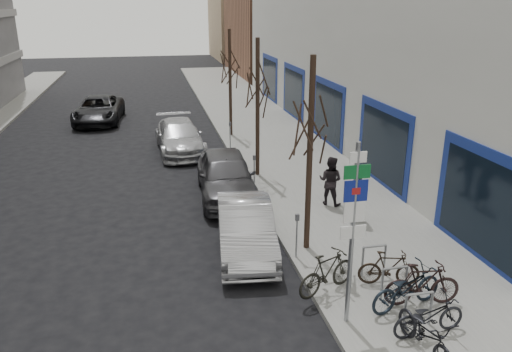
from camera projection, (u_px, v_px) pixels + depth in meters
name	position (u px, v px, depth m)	size (l,w,h in m)	color
ground	(238.00, 341.00, 10.49)	(120.00, 120.00, 0.00)	black
sidewalk_east	(302.00, 173.00, 20.59)	(5.00, 70.00, 0.15)	slate
commercial_building	(493.00, 36.00, 26.99)	(20.00, 32.00, 10.00)	#B7B7B2
brick_building_far	(296.00, 32.00, 48.66)	(12.00, 14.00, 8.00)	brown
tan_building_far	(266.00, 21.00, 62.44)	(13.00, 12.00, 9.00)	#937A5B
highway_sign_pole	(353.00, 225.00, 10.15)	(0.55, 0.10, 4.20)	gray
bike_rack	(394.00, 279.00, 11.58)	(0.66, 2.26, 0.83)	gray
tree_near	(311.00, 110.00, 12.88)	(1.80, 1.80, 5.50)	black
tree_mid	(258.00, 76.00, 18.88)	(1.80, 1.80, 5.50)	black
tree_far	(230.00, 58.00, 24.87)	(1.80, 1.80, 5.50)	black
meter_front	(297.00, 231.00, 13.38)	(0.10, 0.08, 1.27)	gray
meter_mid	(254.00, 168.00, 18.46)	(0.10, 0.08, 1.27)	gray
meter_back	(230.00, 132.00, 23.53)	(0.10, 0.08, 1.27)	gray
bike_near_left	(426.00, 330.00, 9.70)	(0.55, 1.81, 1.11)	black
bike_near_right	(422.00, 284.00, 11.32)	(0.53, 1.79, 1.09)	black
bike_mid_curb	(407.00, 285.00, 11.20)	(0.58, 1.93, 1.18)	black
bike_mid_inner	(327.00, 272.00, 11.83)	(0.53, 1.77, 1.07)	black
bike_far_curb	(429.00, 313.00, 10.31)	(0.50, 1.66, 1.01)	black
bike_far_inner	(389.00, 268.00, 12.16)	(0.45, 1.52, 0.92)	black
parked_car_front	(246.00, 228.00, 14.07)	(1.51, 4.32, 1.42)	#B3B3B8
parked_car_mid	(226.00, 175.00, 17.98)	(1.96, 4.88, 1.66)	#444348
parked_car_back	(180.00, 137.00, 23.49)	(2.05, 5.05, 1.46)	#ACADB2
lane_car	(99.00, 110.00, 29.31)	(2.50, 5.42, 1.51)	black
pedestrian_near	(356.00, 196.00, 15.68)	(0.59, 0.39, 1.63)	black
pedestrian_far	(330.00, 180.00, 16.93)	(0.63, 0.43, 1.72)	black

